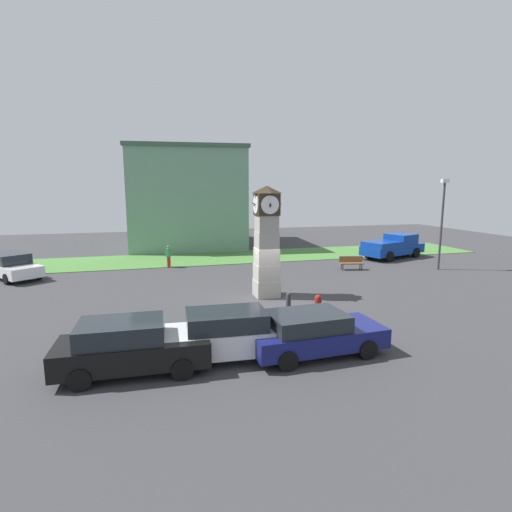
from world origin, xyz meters
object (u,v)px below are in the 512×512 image
clock_tower (267,243)px  street_lamp_near_road (442,218)px  car_navy_sedan (130,346)px  pedestrian_near_bench (169,255)px  bollard_near_tower (318,306)px  car_by_building (313,332)px  bollard_mid_row (288,303)px  pickup_truck (393,246)px  car_near_tower (234,334)px  bench (351,262)px  car_end_of_row (12,266)px

clock_tower → street_lamp_near_road: (13.22, 3.46, 0.78)m
car_navy_sedan → pedestrian_near_bench: car_navy_sedan is taller
clock_tower → bollard_near_tower: size_ratio=5.60×
clock_tower → car_by_building: 7.63m
bollard_near_tower → bollard_mid_row: size_ratio=1.02×
bollard_near_tower → street_lamp_near_road: street_lamp_near_road is taller
car_by_building → pedestrian_near_bench: (-3.95, 16.24, 0.14)m
car_by_building → pickup_truck: (13.41, 15.64, 0.19)m
car_near_tower → car_navy_sedan: bearing=-176.0°
car_navy_sedan → bollard_mid_row: bearing=32.0°
car_navy_sedan → street_lamp_near_road: (19.57, 10.65, 2.71)m
pickup_truck → bench: 6.40m
clock_tower → street_lamp_near_road: bearing=14.7°
car_by_building → car_end_of_row: size_ratio=0.96×
bollard_near_tower → car_navy_sedan: 8.22m
bench → pedestrian_near_bench: 12.58m
car_navy_sedan → car_end_of_row: (-7.59, 15.11, -0.03)m
car_end_of_row → pickup_truck: (26.82, 0.37, 0.15)m
car_near_tower → pedestrian_near_bench: (-1.34, 15.86, 0.07)m
car_end_of_row → pedestrian_near_bench: size_ratio=3.07×
clock_tower → street_lamp_near_road: size_ratio=0.92×
car_end_of_row → street_lamp_near_road: street_lamp_near_road is taller
bollard_mid_row → car_near_tower: bearing=-130.2°
car_near_tower → pedestrian_near_bench: size_ratio=3.00×
bollard_near_tower → street_lamp_near_road: 14.43m
car_navy_sedan → car_near_tower: bearing=4.0°
clock_tower → pedestrian_near_bench: clock_tower is taller
pedestrian_near_bench → street_lamp_near_road: street_lamp_near_road is taller
bench → car_end_of_row: bearing=172.0°
pedestrian_near_bench → car_navy_sedan: bearing=-96.6°
clock_tower → street_lamp_near_road: street_lamp_near_road is taller
bollard_near_tower → pickup_truck: 16.89m
bollard_mid_row → car_navy_sedan: 7.59m
bollard_near_tower → car_navy_sedan: (-7.51, -3.32, 0.31)m
clock_tower → pickup_truck: clock_tower is taller
bollard_near_tower → street_lamp_near_road: (12.06, 7.33, 3.02)m
pickup_truck → street_lamp_near_road: bearing=-86.0°
car_navy_sedan → car_end_of_row: size_ratio=0.94×
bench → bollard_mid_row: bearing=-132.4°
pedestrian_near_bench → car_end_of_row: bearing=-174.1°
car_by_building → bench: bearing=57.0°
pickup_truck → street_lamp_near_road: (0.34, -4.83, 2.59)m
car_end_of_row → bollard_near_tower: bearing=-38.0°
clock_tower → bollard_near_tower: clock_tower is taller
pedestrian_near_bench → bollard_near_tower: bearing=-66.2°
pickup_truck → bench: bearing=-148.2°
bollard_near_tower → car_by_building: 3.87m
bollard_mid_row → street_lamp_near_road: bearing=26.7°
bollard_near_tower → bench: size_ratio=0.60×
pickup_truck → car_navy_sedan: bearing=-141.2°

